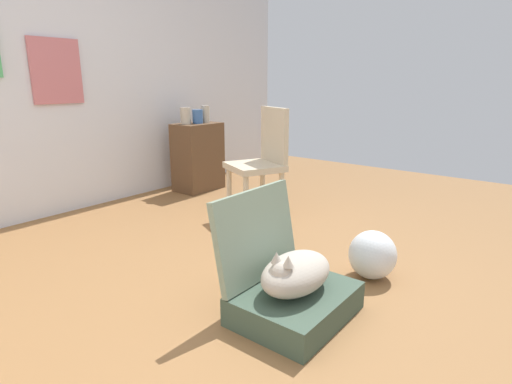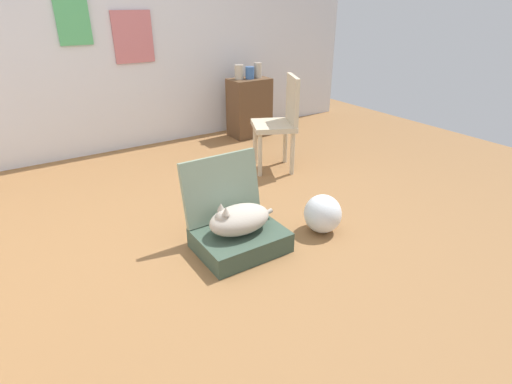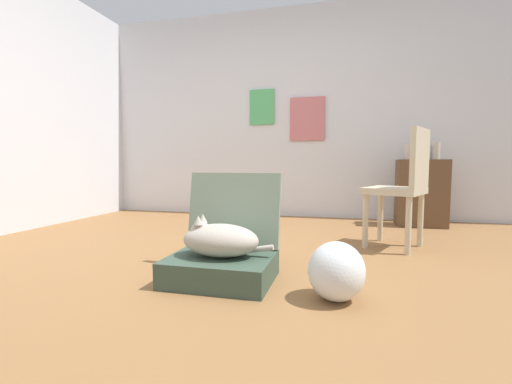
{
  "view_description": "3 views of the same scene",
  "coord_description": "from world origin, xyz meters",
  "views": [
    {
      "loc": [
        -1.55,
        -1.35,
        1.15
      ],
      "look_at": [
        0.25,
        0.07,
        0.53
      ],
      "focal_mm": 29.09,
      "sensor_mm": 36.0,
      "label": 1
    },
    {
      "loc": [
        -1.2,
        -2.43,
        1.59
      ],
      "look_at": [
        0.3,
        -0.14,
        0.28
      ],
      "focal_mm": 28.46,
      "sensor_mm": 36.0,
      "label": 2
    },
    {
      "loc": [
        0.69,
        -2.19,
        0.67
      ],
      "look_at": [
        0.1,
        0.13,
        0.47
      ],
      "focal_mm": 24.38,
      "sensor_mm": 36.0,
      "label": 3
    }
  ],
  "objects": [
    {
      "name": "ground_plane",
      "position": [
        0.0,
        0.0,
        0.0
      ],
      "size": [
        7.68,
        7.68,
        0.0
      ],
      "primitive_type": "plane",
      "color": "olive",
      "rests_on": "ground"
    },
    {
      "name": "wall_back",
      "position": [
        0.0,
        2.26,
        1.3
      ],
      "size": [
        6.4,
        0.15,
        2.6
      ],
      "color": "silver",
      "rests_on": "ground"
    },
    {
      "name": "suitcase_base",
      "position": [
        0.02,
        -0.36,
        0.07
      ],
      "size": [
        0.59,
        0.47,
        0.14
      ],
      "primitive_type": "cube",
      "color": "#384C3D",
      "rests_on": "ground"
    },
    {
      "name": "suitcase_lid",
      "position": [
        0.02,
        -0.11,
        0.38
      ],
      "size": [
        0.59,
        0.12,
        0.47
      ],
      "primitive_type": "cube",
      "rotation": [
        1.39,
        0.0,
        0.0
      ],
      "color": "gray",
      "rests_on": "suitcase_base"
    },
    {
      "name": "cat",
      "position": [
        0.01,
        -0.36,
        0.24
      ],
      "size": [
        0.52,
        0.28,
        0.24
      ],
      "color": "#B2A899",
      "rests_on": "suitcase_base"
    },
    {
      "name": "plastic_bag_white",
      "position": [
        0.67,
        -0.48,
        0.15
      ],
      "size": [
        0.28,
        0.28,
        0.29
      ],
      "primitive_type": "ellipsoid",
      "color": "silver",
      "rests_on": "ground"
    },
    {
      "name": "side_table",
      "position": [
        1.5,
        1.85,
        0.36
      ],
      "size": [
        0.49,
        0.33,
        0.71
      ],
      "primitive_type": "cube",
      "color": "brown",
      "rests_on": "ground"
    },
    {
      "name": "vase_tall",
      "position": [
        1.38,
        1.88,
        0.8
      ],
      "size": [
        0.11,
        0.11,
        0.17
      ],
      "primitive_type": "cylinder",
      "color": "#B7AD99",
      "rests_on": "side_table"
    },
    {
      "name": "vase_short",
      "position": [
        1.62,
        1.84,
        0.8
      ],
      "size": [
        0.09,
        0.09,
        0.18
      ],
      "primitive_type": "cylinder",
      "color": "#B7AD99",
      "rests_on": "side_table"
    },
    {
      "name": "vase_round",
      "position": [
        1.5,
        1.83,
        0.78
      ],
      "size": [
        0.11,
        0.11,
        0.14
      ],
      "primitive_type": "cylinder",
      "color": "#38609E",
      "rests_on": "side_table"
    },
    {
      "name": "chair",
      "position": [
        1.14,
        0.71,
        0.51
      ],
      "size": [
        0.54,
        0.55,
        0.94
      ],
      "rotation": [
        0.0,
        0.0,
        -2.01
      ],
      "color": "beige",
      "rests_on": "ground"
    }
  ]
}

